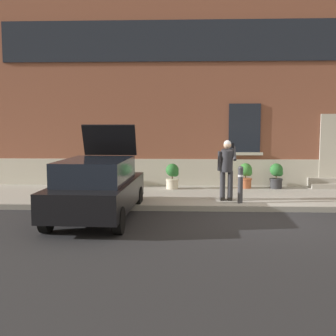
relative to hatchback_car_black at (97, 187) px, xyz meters
The scene contains 11 objects.
ground_plane 4.21m from the hatchback_car_black, ahead, with size 80.00×80.00×0.00m, color #232326.
sidewalk 5.10m from the hatchback_car_black, 35.07° to the left, with size 24.00×3.60×0.15m, color #99968E.
curb_edge 4.32m from the hatchback_car_black, 14.12° to the left, with size 24.00×0.12×0.15m, color gray.
building_facade 7.40m from the hatchback_car_black, 52.49° to the left, with size 24.00×1.52×7.50m.
hatchback_car_black is the anchor object (origin of this frame).
bollard_near_person 3.98m from the hatchback_car_black, 21.35° to the left, with size 0.15×0.15×1.04m.
person_on_phone 3.81m from the hatchback_car_black, 27.97° to the left, with size 0.51×0.50×1.74m.
planter_olive 4.28m from the hatchback_car_black, 100.35° to the left, with size 0.44×0.44×0.86m.
planter_cream 4.30m from the hatchback_car_black, 66.13° to the left, with size 0.44×0.44×0.86m.
planter_terracotta 5.97m from the hatchback_car_black, 44.62° to the left, with size 0.44×0.44×0.86m.
planter_charcoal 6.72m from the hatchback_car_black, 38.17° to the left, with size 0.44×0.44×0.86m.
Camera 1 is at (-1.96, -10.23, 2.38)m, focal length 44.73 mm.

